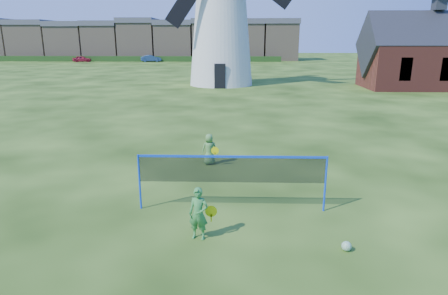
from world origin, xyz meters
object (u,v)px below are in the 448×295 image
windmill (221,16)px  chapel (432,56)px  play_ball (346,246)px  car_left (82,59)px  badminton_net (232,170)px  player_girl (199,214)px  car_right (151,58)px  player_boy (209,149)px

windmill → chapel: (19.18, -2.07, -3.53)m
windmill → play_ball: bearing=-82.7°
windmill → car_left: 45.16m
badminton_net → player_girl: badminton_net is taller
car_left → car_right: 12.83m
badminton_net → player_boy: (-0.87, 3.95, -0.56)m
car_left → badminton_net: bearing=-167.6°
player_boy → car_left: player_boy is taller
chapel → player_girl: bearing=-123.0°
chapel → car_left: chapel is taller
car_left → car_right: size_ratio=0.88×
player_girl → car_right: 69.02m
badminton_net → car_right: 67.62m
player_girl → player_boy: player_girl is taller
windmill → player_girl: size_ratio=14.58×
play_ball → car_left: bearing=115.4°
car_right → player_boy: bearing=179.4°
windmill → car_right: windmill is taller
player_girl → player_boy: (-0.13, 5.56, -0.05)m
play_ball → car_left: (-31.48, 66.43, 0.46)m
chapel → play_ball: 32.90m
player_boy → car_right: (-15.28, 61.71, 0.05)m
windmill → player_girl: windmill is taller
player_girl → play_ball: player_girl is taller
windmill → badminton_net: bearing=-87.2°
chapel → car_right: (-33.94, 38.70, -2.27)m
windmill → player_boy: 25.77m
chapel → play_ball: (-15.22, -29.03, -2.79)m
player_boy → play_ball: size_ratio=5.24×
car_left → car_right: car_right is taller
windmill → player_boy: size_ratio=15.91×
windmill → chapel: windmill is taller
badminton_net → play_ball: size_ratio=22.95×
player_girl → car_left: (-28.17, 65.98, -0.06)m
badminton_net → play_ball: bearing=-38.8°
chapel → player_girl: chapel is taller
play_ball → car_left: car_left is taller
player_girl → car_left: 71.74m
windmill → play_ball: windmill is taller
player_girl → player_boy: size_ratio=1.09×
player_boy → play_ball: player_boy is taller
badminton_net → player_girl: size_ratio=4.01×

